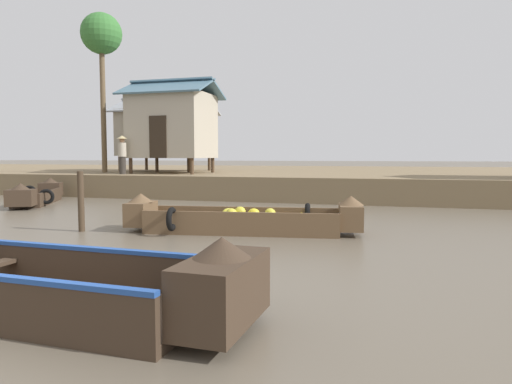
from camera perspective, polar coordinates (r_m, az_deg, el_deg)
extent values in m
plane|color=#665B4C|center=(14.66, -0.73, -2.23)|extent=(300.00, 300.00, 0.00)
cube|color=#7F6B4C|center=(26.62, 6.94, 1.75)|extent=(160.00, 20.00, 0.93)
cube|color=brown|center=(10.38, -1.68, -4.68)|extent=(4.38, 1.70, 0.12)
cube|color=brown|center=(10.84, -1.23, -2.90)|extent=(4.24, 0.68, 0.40)
cube|color=brown|center=(9.84, -2.18, -3.65)|extent=(4.24, 0.68, 0.40)
cube|color=brown|center=(10.21, 11.61, -3.06)|extent=(0.61, 1.00, 0.53)
cone|color=brown|center=(10.17, 11.64, -1.02)|extent=(0.63, 0.63, 0.20)
cube|color=brown|center=(10.98, -14.03, -2.59)|extent=(0.61, 1.00, 0.53)
cone|color=brown|center=(10.94, -14.06, -0.68)|extent=(0.63, 0.63, 0.20)
cube|color=brown|center=(10.52, -6.58, -3.04)|extent=(0.34, 1.02, 0.05)
torus|color=black|center=(10.83, 6.39, -2.72)|extent=(0.19, 0.53, 0.52)
torus|color=black|center=(10.06, -10.37, -3.31)|extent=(0.19, 0.53, 0.52)
ellipsoid|color=yellow|center=(10.05, -1.62, -3.18)|extent=(0.27, 0.34, 0.20)
ellipsoid|color=yellow|center=(10.47, 5.63, -3.22)|extent=(0.23, 0.30, 0.25)
ellipsoid|color=yellow|center=(10.15, -0.91, -3.06)|extent=(0.39, 0.40, 0.18)
ellipsoid|color=yellow|center=(10.07, -2.55, -3.06)|extent=(0.32, 0.34, 0.22)
ellipsoid|color=yellow|center=(10.27, -0.28, -2.62)|extent=(0.31, 0.28, 0.21)
ellipsoid|color=yellow|center=(10.67, -3.42, -2.67)|extent=(0.39, 0.41, 0.25)
ellipsoid|color=yellow|center=(10.43, -3.07, -2.68)|extent=(0.30, 0.29, 0.24)
ellipsoid|color=yellow|center=(10.57, -1.97, -2.47)|extent=(0.26, 0.23, 0.25)
ellipsoid|color=gold|center=(10.31, -5.99, -3.11)|extent=(0.39, 0.31, 0.24)
ellipsoid|color=yellow|center=(10.42, 1.76, -2.74)|extent=(0.38, 0.40, 0.27)
ellipsoid|color=yellow|center=(10.65, -2.98, -2.87)|extent=(0.31, 0.31, 0.20)
ellipsoid|color=gold|center=(10.45, -3.70, -2.87)|extent=(0.40, 0.38, 0.19)
cube|color=#3D2D21|center=(5.88, -26.49, -12.28)|extent=(4.19, 1.63, 0.12)
cube|color=#3D2D21|center=(6.31, -22.09, -8.46)|extent=(4.14, 0.24, 0.42)
cube|color=#234C9E|center=(6.26, -22.16, -6.34)|extent=(4.14, 0.25, 0.05)
cube|color=#3D2D21|center=(4.49, -4.21, -12.02)|extent=(0.63, 1.27, 0.63)
cone|color=#3D2D21|center=(4.39, -4.24, -6.84)|extent=(0.58, 0.58, 0.20)
cube|color=#3D2D21|center=(18.38, -25.36, -1.12)|extent=(2.27, 3.25, 0.12)
cube|color=#3D2D21|center=(18.48, -26.69, -0.39)|extent=(1.50, 2.86, 0.36)
cube|color=#3D2D21|center=(18.26, -24.07, -0.35)|extent=(1.50, 2.86, 0.36)
cube|color=#3D2D21|center=(20.21, -24.03, 0.31)|extent=(1.02, 0.96, 0.52)
cone|color=#3D2D21|center=(20.19, -24.07, 1.34)|extent=(0.75, 0.75, 0.20)
cube|color=#3D2D21|center=(16.52, -27.06, -0.63)|extent=(1.02, 0.96, 0.52)
cone|color=#3D2D21|center=(16.49, -27.11, 0.62)|extent=(0.75, 0.75, 0.20)
cube|color=#3D2D21|center=(17.71, -25.94, -0.49)|extent=(0.85, 0.56, 0.05)
torus|color=black|center=(19.52, -26.18, -0.03)|extent=(0.52, 0.34, 0.52)
torus|color=black|center=(17.20, -24.49, -0.52)|extent=(0.52, 0.34, 0.52)
cylinder|color=#4C3826|center=(24.48, -16.47, 3.38)|extent=(0.16, 0.16, 0.79)
cylinder|color=#4C3826|center=(22.66, -8.32, 3.45)|extent=(0.16, 0.16, 0.79)
cylinder|color=#4C3826|center=(26.78, -13.38, 3.52)|extent=(0.16, 0.16, 0.79)
cylinder|color=#4C3826|center=(25.13, -5.79, 3.57)|extent=(0.16, 0.16, 0.79)
cube|color=#B2A893|center=(24.72, -11.11, 7.14)|extent=(4.20, 3.08, 2.35)
cube|color=#2D2319|center=(23.33, -12.86, 6.59)|extent=(0.80, 0.04, 1.80)
cube|color=#9399A0|center=(24.15, -12.01, 10.60)|extent=(4.90, 2.03, 0.89)
cube|color=#9399A0|center=(25.52, -10.36, 10.29)|extent=(4.90, 2.03, 0.89)
cylinder|color=#4C3826|center=(21.13, -15.23, 3.13)|extent=(0.16, 0.16, 0.69)
cylinder|color=#4C3826|center=(19.77, -7.91, 3.17)|extent=(0.16, 0.16, 0.69)
cylinder|color=#4C3826|center=(23.21, -12.15, 3.30)|extent=(0.16, 0.16, 0.69)
cylinder|color=#4C3826|center=(21.98, -5.37, 3.32)|extent=(0.16, 0.16, 0.69)
cube|color=#B2A893|center=(21.51, -10.27, 8.02)|extent=(3.34, 2.80, 2.90)
cube|color=#2D2319|center=(20.22, -12.04, 6.67)|extent=(0.80, 0.04, 1.80)
cube|color=slate|center=(21.07, -11.20, 12.70)|extent=(4.04, 1.89, 0.82)
cube|color=slate|center=(22.31, -9.52, 12.26)|extent=(4.04, 1.89, 0.82)
cylinder|color=brown|center=(23.16, -18.36, 9.82)|extent=(0.24, 0.24, 6.06)
sphere|color=#387533|center=(23.74, -18.57, 18.08)|extent=(1.89, 1.89, 1.89)
cylinder|color=#332D28|center=(20.74, -16.16, 3.17)|extent=(0.28, 0.28, 0.75)
cylinder|color=#B7AD99|center=(20.74, -16.20, 5.04)|extent=(0.34, 0.34, 0.60)
sphere|color=#9E7556|center=(20.75, -16.23, 6.20)|extent=(0.22, 0.22, 0.22)
cone|color=tan|center=(20.76, -16.24, 6.53)|extent=(0.44, 0.44, 0.14)
cylinder|color=#423323|center=(11.15, -20.82, -1.10)|extent=(0.14, 0.14, 1.37)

